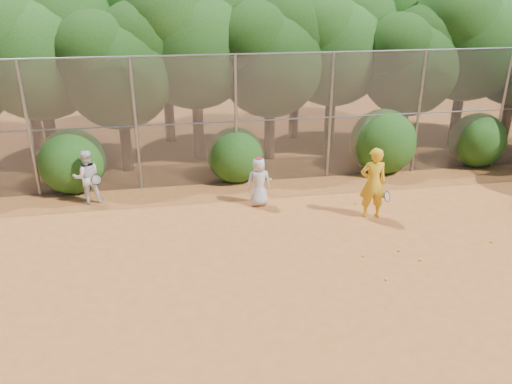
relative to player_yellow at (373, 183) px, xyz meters
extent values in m
plane|color=#AB5B26|center=(-2.23, -2.83, -0.98)|extent=(80.00, 80.00, 0.00)
cylinder|color=gray|center=(-9.23, 3.17, 1.02)|extent=(0.09, 0.09, 4.00)
cylinder|color=gray|center=(-6.23, 3.17, 1.02)|extent=(0.09, 0.09, 4.00)
cylinder|color=gray|center=(-3.23, 3.17, 1.02)|extent=(0.09, 0.09, 4.00)
cylinder|color=gray|center=(-0.23, 3.17, 1.02)|extent=(0.09, 0.09, 4.00)
cylinder|color=gray|center=(2.77, 3.17, 1.02)|extent=(0.09, 0.09, 4.00)
cylinder|color=gray|center=(5.77, 3.17, 1.02)|extent=(0.09, 0.09, 4.00)
cylinder|color=gray|center=(-2.23, 3.17, 3.02)|extent=(20.00, 0.05, 0.05)
cylinder|color=gray|center=(-2.23, 3.17, 1.02)|extent=(20.00, 0.04, 0.04)
cube|color=slate|center=(-2.23, 3.17, 1.02)|extent=(20.00, 0.02, 4.00)
cylinder|color=black|center=(-9.23, 5.67, 0.28)|extent=(0.38, 0.38, 2.52)
sphere|color=#1C4A12|center=(-9.23, 5.67, 2.75)|extent=(4.03, 4.03, 4.03)
sphere|color=#1C4A12|center=(-8.42, 6.07, 3.75)|extent=(3.23, 3.23, 3.23)
sphere|color=#1C4A12|center=(-9.94, 5.37, 3.55)|extent=(3.02, 3.02, 3.02)
cylinder|color=black|center=(-6.73, 4.97, 0.10)|extent=(0.36, 0.36, 2.17)
sphere|color=black|center=(-6.73, 4.97, 2.23)|extent=(3.47, 3.47, 3.47)
sphere|color=black|center=(-6.04, 5.32, 3.10)|extent=(2.78, 2.78, 2.78)
sphere|color=black|center=(-7.34, 4.71, 2.92)|extent=(2.60, 2.60, 2.60)
cylinder|color=black|center=(-4.23, 5.97, 0.35)|extent=(0.39, 0.39, 2.66)
sphere|color=#1C4A12|center=(-4.23, 5.97, 2.95)|extent=(4.26, 4.26, 4.26)
sphere|color=#1C4A12|center=(-3.38, 6.39, 4.02)|extent=(3.40, 3.40, 3.40)
sphere|color=#1C4A12|center=(-4.97, 5.65, 3.80)|extent=(3.19, 3.19, 3.19)
cylinder|color=black|center=(-1.73, 5.37, 0.15)|extent=(0.37, 0.37, 2.27)
sphere|color=black|center=(-1.73, 5.37, 2.38)|extent=(3.64, 3.64, 3.64)
sphere|color=black|center=(-1.00, 5.73, 3.29)|extent=(2.91, 2.91, 2.91)
sphere|color=black|center=(-2.37, 5.10, 3.11)|extent=(2.73, 2.73, 2.73)
cylinder|color=black|center=(0.77, 6.17, 0.24)|extent=(0.38, 0.38, 2.45)
sphere|color=#1C4A12|center=(0.77, 6.17, 2.64)|extent=(3.92, 3.92, 3.92)
sphere|color=#1C4A12|center=(1.55, 6.56, 3.62)|extent=(3.14, 3.14, 3.14)
sphere|color=#1C4A12|center=(0.08, 5.87, 3.43)|extent=(2.94, 2.94, 2.94)
cylinder|color=black|center=(3.27, 5.17, 0.07)|extent=(0.36, 0.36, 2.10)
sphere|color=black|center=(3.27, 5.17, 2.12)|extent=(3.36, 3.36, 3.36)
sphere|color=black|center=(3.94, 5.50, 2.96)|extent=(2.69, 2.69, 2.69)
sphere|color=black|center=(2.68, 4.92, 2.80)|extent=(2.52, 2.52, 2.52)
cylinder|color=black|center=(5.77, 5.77, 0.31)|extent=(0.39, 0.39, 2.59)
sphere|color=#1C4A12|center=(5.77, 5.77, 2.85)|extent=(4.14, 4.14, 4.14)
sphere|color=#1C4A12|center=(6.60, 6.18, 3.89)|extent=(3.32, 3.32, 3.32)
sphere|color=#1C4A12|center=(5.05, 5.46, 3.68)|extent=(3.11, 3.11, 3.11)
cylinder|color=black|center=(7.77, 5.47, 0.17)|extent=(0.37, 0.37, 2.31)
sphere|color=black|center=(7.12, 5.19, 3.17)|extent=(2.77, 2.77, 2.77)
cylinder|color=black|center=(-10.23, 7.97, 0.33)|extent=(0.39, 0.39, 2.62)
sphere|color=#1C4A12|center=(-10.23, 7.97, 2.90)|extent=(4.20, 4.20, 4.20)
sphere|color=#1C4A12|center=(-9.39, 8.39, 3.95)|extent=(3.36, 3.36, 3.36)
cylinder|color=black|center=(-5.23, 8.17, 0.42)|extent=(0.40, 0.40, 2.80)
sphere|color=#1C4A12|center=(-5.23, 8.17, 3.16)|extent=(4.48, 4.48, 4.48)
sphere|color=#1C4A12|center=(-4.33, 8.62, 4.28)|extent=(3.58, 3.58, 3.58)
sphere|color=#1C4A12|center=(-6.01, 7.83, 4.06)|extent=(3.36, 3.36, 3.36)
cylinder|color=black|center=(-0.23, 7.77, 0.28)|extent=(0.38, 0.38, 2.52)
sphere|color=#1C4A12|center=(-0.23, 7.77, 2.75)|extent=(4.03, 4.03, 4.03)
sphere|color=#1C4A12|center=(0.58, 8.17, 3.75)|extent=(3.23, 3.23, 3.23)
sphere|color=#1C4A12|center=(-0.94, 7.47, 3.55)|extent=(3.02, 3.02, 3.02)
cylinder|color=black|center=(4.27, 8.37, 0.38)|extent=(0.40, 0.40, 2.73)
sphere|color=#1C4A12|center=(4.27, 8.37, 3.06)|extent=(4.37, 4.37, 4.37)
sphere|color=#1C4A12|center=(5.14, 8.81, 4.15)|extent=(3.49, 3.49, 3.49)
sphere|color=#1C4A12|center=(3.51, 8.04, 3.93)|extent=(3.28, 3.28, 3.28)
sphere|color=#1C4A12|center=(-8.23, 3.47, 0.02)|extent=(2.00, 2.00, 2.00)
sphere|color=#1C4A12|center=(-3.23, 3.47, -0.08)|extent=(1.80, 1.80, 1.80)
sphere|color=#1C4A12|center=(1.77, 3.47, 0.12)|extent=(2.20, 2.20, 2.20)
sphere|color=#1C4A12|center=(5.27, 3.47, -0.03)|extent=(1.90, 1.90, 1.90)
imported|color=gold|center=(0.00, 0.00, 0.00)|extent=(0.75, 0.53, 1.97)
torus|color=black|center=(0.35, -0.20, -0.33)|extent=(0.31, 0.29, 0.29)
cylinder|color=black|center=(0.21, -0.04, -0.41)|extent=(0.20, 0.23, 0.13)
imported|color=silver|center=(-2.86, 1.30, -0.27)|extent=(0.73, 0.50, 1.43)
ellipsoid|color=#B21925|center=(-2.86, 1.30, 0.41)|extent=(0.22, 0.22, 0.13)
sphere|color=#B5CE25|center=(-2.56, 1.10, -0.13)|extent=(0.07, 0.07, 0.07)
imported|color=white|center=(-7.68, 2.35, -0.19)|extent=(0.88, 0.75, 1.58)
torus|color=black|center=(-7.38, 2.05, -0.18)|extent=(0.32, 0.18, 0.29)
cylinder|color=black|center=(-7.35, 2.25, -0.27)|extent=(0.07, 0.27, 0.14)
sphere|color=#B5CE25|center=(0.23, -2.45, -0.95)|extent=(0.07, 0.07, 0.07)
sphere|color=#B5CE25|center=(0.53, 0.57, -0.95)|extent=(0.07, 0.07, 0.07)
sphere|color=#B5CE25|center=(-0.99, -2.05, -0.95)|extent=(0.07, 0.07, 0.07)
sphere|color=#B5CE25|center=(2.37, -1.96, -0.95)|extent=(0.07, 0.07, 0.07)
sphere|color=#B5CE25|center=(-0.88, -3.09, -0.95)|extent=(0.07, 0.07, 0.07)
sphere|color=#B5CE25|center=(-0.09, 0.84, -0.95)|extent=(0.07, 0.07, 0.07)
sphere|color=#B5CE25|center=(-0.06, -1.97, -0.95)|extent=(0.07, 0.07, 0.07)
camera|label=1|loc=(-5.23, -11.61, 4.93)|focal=35.00mm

